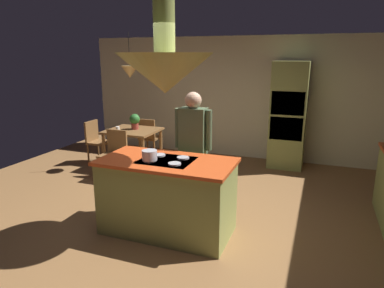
{
  "coord_description": "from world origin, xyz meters",
  "views": [
    {
      "loc": [
        1.69,
        -3.8,
        2.16
      ],
      "look_at": [
        0.1,
        0.4,
        1.0
      ],
      "focal_mm": 32.23,
      "sensor_mm": 36.0,
      "label": 1
    }
  ],
  "objects_px": {
    "oven_tower": "(288,115)",
    "chair_facing_island": "(114,151)",
    "person_at_island": "(193,144)",
    "cooking_pot_on_cooktop": "(150,155)",
    "chair_at_corner": "(96,139)",
    "dining_table": "(133,135)",
    "cup_on_table": "(118,129)",
    "kitchen_island": "(167,196)",
    "chair_by_back_wall": "(149,136)",
    "potted_plant_on_table": "(135,121)"
  },
  "relations": [
    {
      "from": "chair_facing_island",
      "to": "cup_on_table",
      "type": "bearing_deg",
      "value": 113.85
    },
    {
      "from": "chair_by_back_wall",
      "to": "chair_at_corner",
      "type": "height_order",
      "value": "same"
    },
    {
      "from": "chair_by_back_wall",
      "to": "kitchen_island",
      "type": "bearing_deg",
      "value": 121.69
    },
    {
      "from": "kitchen_island",
      "to": "person_at_island",
      "type": "distance_m",
      "value": 0.86
    },
    {
      "from": "chair_facing_island",
      "to": "chair_at_corner",
      "type": "bearing_deg",
      "value": 142.79
    },
    {
      "from": "person_at_island",
      "to": "cooking_pot_on_cooktop",
      "type": "distance_m",
      "value": 0.86
    },
    {
      "from": "person_at_island",
      "to": "chair_at_corner",
      "type": "bearing_deg",
      "value": 151.97
    },
    {
      "from": "potted_plant_on_table",
      "to": "cooking_pot_on_cooktop",
      "type": "height_order",
      "value": "cooking_pot_on_cooktop"
    },
    {
      "from": "person_at_island",
      "to": "potted_plant_on_table",
      "type": "xyz_separation_m",
      "value": [
        -1.76,
        1.47,
        -0.04
      ]
    },
    {
      "from": "person_at_island",
      "to": "potted_plant_on_table",
      "type": "relative_size",
      "value": 5.63
    },
    {
      "from": "kitchen_island",
      "to": "potted_plant_on_table",
      "type": "relative_size",
      "value": 5.45
    },
    {
      "from": "oven_tower",
      "to": "dining_table",
      "type": "bearing_deg",
      "value": -157.8
    },
    {
      "from": "chair_facing_island",
      "to": "chair_by_back_wall",
      "type": "height_order",
      "value": "same"
    },
    {
      "from": "cup_on_table",
      "to": "chair_at_corner",
      "type": "bearing_deg",
      "value": 162.05
    },
    {
      "from": "dining_table",
      "to": "chair_at_corner",
      "type": "distance_m",
      "value": 0.87
    },
    {
      "from": "dining_table",
      "to": "chair_by_back_wall",
      "type": "xyz_separation_m",
      "value": [
        0.0,
        0.65,
        -0.15
      ]
    },
    {
      "from": "kitchen_island",
      "to": "chair_at_corner",
      "type": "distance_m",
      "value": 3.31
    },
    {
      "from": "dining_table",
      "to": "cup_on_table",
      "type": "relative_size",
      "value": 10.7
    },
    {
      "from": "cooking_pot_on_cooktop",
      "to": "chair_by_back_wall",
      "type": "bearing_deg",
      "value": 118.11
    },
    {
      "from": "chair_facing_island",
      "to": "chair_at_corner",
      "type": "relative_size",
      "value": 1.0
    },
    {
      "from": "oven_tower",
      "to": "potted_plant_on_table",
      "type": "distance_m",
      "value": 2.98
    },
    {
      "from": "dining_table",
      "to": "cup_on_table",
      "type": "bearing_deg",
      "value": -131.83
    },
    {
      "from": "oven_tower",
      "to": "chair_by_back_wall",
      "type": "relative_size",
      "value": 2.36
    },
    {
      "from": "chair_by_back_wall",
      "to": "chair_at_corner",
      "type": "bearing_deg",
      "value": 37.21
    },
    {
      "from": "oven_tower",
      "to": "cooking_pot_on_cooktop",
      "type": "bearing_deg",
      "value": -110.48
    },
    {
      "from": "person_at_island",
      "to": "cup_on_table",
      "type": "relative_size",
      "value": 18.77
    },
    {
      "from": "oven_tower",
      "to": "chair_at_corner",
      "type": "bearing_deg",
      "value": -162.66
    },
    {
      "from": "oven_tower",
      "to": "potted_plant_on_table",
      "type": "xyz_separation_m",
      "value": [
        -2.78,
        -1.08,
        -0.1
      ]
    },
    {
      "from": "person_at_island",
      "to": "cooking_pot_on_cooktop",
      "type": "bearing_deg",
      "value": -106.35
    },
    {
      "from": "kitchen_island",
      "to": "cup_on_table",
      "type": "bearing_deg",
      "value": 135.14
    },
    {
      "from": "dining_table",
      "to": "cooking_pot_on_cooktop",
      "type": "relative_size",
      "value": 5.35
    },
    {
      "from": "chair_by_back_wall",
      "to": "dining_table",
      "type": "bearing_deg",
      "value": 90.0
    },
    {
      "from": "chair_facing_island",
      "to": "chair_by_back_wall",
      "type": "xyz_separation_m",
      "value": [
        0.0,
        1.31,
        0.0
      ]
    },
    {
      "from": "potted_plant_on_table",
      "to": "chair_facing_island",
      "type": "bearing_deg",
      "value": -91.53
    },
    {
      "from": "oven_tower",
      "to": "chair_facing_island",
      "type": "bearing_deg",
      "value": -147.32
    },
    {
      "from": "chair_by_back_wall",
      "to": "potted_plant_on_table",
      "type": "height_order",
      "value": "potted_plant_on_table"
    },
    {
      "from": "kitchen_island",
      "to": "dining_table",
      "type": "bearing_deg",
      "value": 128.99
    },
    {
      "from": "kitchen_island",
      "to": "chair_facing_island",
      "type": "relative_size",
      "value": 1.88
    },
    {
      "from": "kitchen_island",
      "to": "person_at_island",
      "type": "height_order",
      "value": "person_at_island"
    },
    {
      "from": "chair_by_back_wall",
      "to": "cup_on_table",
      "type": "relative_size",
      "value": 9.67
    },
    {
      "from": "oven_tower",
      "to": "cup_on_table",
      "type": "xyz_separation_m",
      "value": [
        -2.99,
        -1.36,
        -0.22
      ]
    },
    {
      "from": "chair_facing_island",
      "to": "dining_table",
      "type": "bearing_deg",
      "value": 90.0
    },
    {
      "from": "oven_tower",
      "to": "cooking_pot_on_cooktop",
      "type": "relative_size",
      "value": 11.42
    },
    {
      "from": "oven_tower",
      "to": "chair_at_corner",
      "type": "distance_m",
      "value": 3.87
    },
    {
      "from": "kitchen_island",
      "to": "cooking_pot_on_cooktop",
      "type": "bearing_deg",
      "value": -140.91
    },
    {
      "from": "oven_tower",
      "to": "chair_by_back_wall",
      "type": "distance_m",
      "value": 2.89
    },
    {
      "from": "chair_facing_island",
      "to": "chair_by_back_wall",
      "type": "bearing_deg",
      "value": 90.0
    },
    {
      "from": "dining_table",
      "to": "potted_plant_on_table",
      "type": "xyz_separation_m",
      "value": [
        0.02,
        0.07,
        0.28
      ]
    },
    {
      "from": "potted_plant_on_table",
      "to": "chair_by_back_wall",
      "type": "bearing_deg",
      "value": 91.87
    },
    {
      "from": "chair_at_corner",
      "to": "dining_table",
      "type": "bearing_deg",
      "value": -90.0
    }
  ]
}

